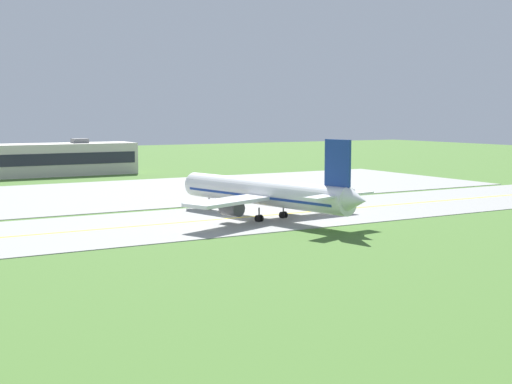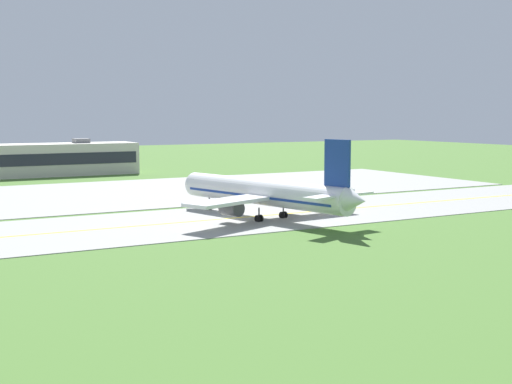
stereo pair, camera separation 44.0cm
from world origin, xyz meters
The scene contains 6 objects.
ground_plane centered at (0.00, 0.00, 0.00)m, with size 500.00×500.00×0.00m, color #47702D.
taxiway_strip centered at (0.00, 0.00, 0.05)m, with size 240.00×28.00×0.10m, color gray.
apron_pad centered at (10.00, 42.00, 0.05)m, with size 140.00×52.00×0.10m, color gray.
taxiway_centreline centered at (0.00, 0.00, 0.11)m, with size 220.00×0.60×0.01m, color yellow.
airplane_lead centered at (5.56, -2.80, 4.13)m, with size 32.08×39.23×12.70m.
terminal_building centered at (-6.47, 91.79, 4.24)m, with size 47.29×12.52×9.64m.
Camera 1 is at (-47.59, -93.75, 16.10)m, focal length 48.37 mm.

